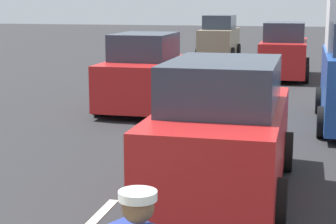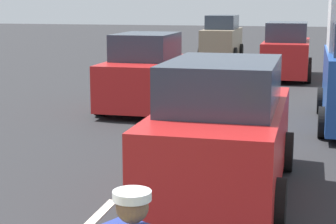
% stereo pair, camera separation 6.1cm
% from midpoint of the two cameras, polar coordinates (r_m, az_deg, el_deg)
% --- Properties ---
extents(ground_plane, '(96.00, 96.00, 0.00)m').
position_cam_midpoint_polar(ground_plane, '(22.63, 6.59, 3.47)').
color(ground_plane, '#28282B').
extents(lane_center_line, '(0.14, 46.40, 0.01)m').
position_cam_midpoint_polar(lane_center_line, '(26.77, 7.70, 4.59)').
color(lane_center_line, silver).
rests_on(lane_center_line, ground).
extents(car_outgoing_ahead, '(2.04, 4.32, 2.04)m').
position_cam_midpoint_polar(car_outgoing_ahead, '(8.78, 5.29, -1.92)').
color(car_outgoing_ahead, red).
rests_on(car_outgoing_ahead, ground).
extents(car_oncoming_third, '(1.90, 4.05, 2.21)m').
position_cam_midpoint_polar(car_oncoming_third, '(29.94, 5.02, 7.26)').
color(car_oncoming_third, gray).
rests_on(car_oncoming_third, ground).
extents(car_outgoing_far, '(1.92, 4.38, 2.13)m').
position_cam_midpoint_polar(car_outgoing_far, '(22.57, 11.34, 5.83)').
color(car_outgoing_far, red).
rests_on(car_outgoing_far, ground).
extents(car_oncoming_lead, '(1.95, 3.82, 2.05)m').
position_cam_midpoint_polar(car_oncoming_lead, '(15.64, -2.49, 3.74)').
color(car_oncoming_lead, red).
rests_on(car_oncoming_lead, ground).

